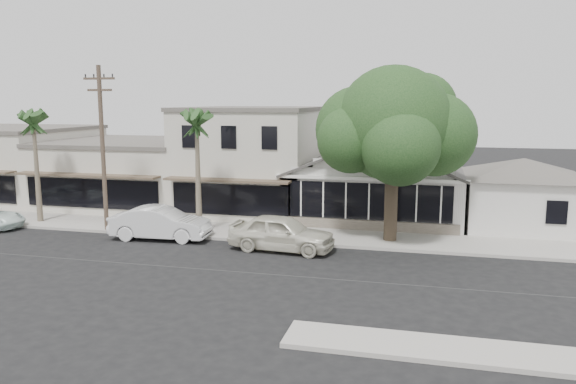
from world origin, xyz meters
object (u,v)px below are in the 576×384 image
(car_0, at_px, (282,233))
(shade_tree, at_px, (392,127))
(car_1, at_px, (160,223))
(utility_pole, at_px, (103,145))

(car_0, distance_m, shade_tree, 7.61)
(car_1, bearing_deg, car_0, -99.27)
(car_1, xyz_separation_m, shade_tree, (11.59, 2.39, 4.99))
(car_0, xyz_separation_m, car_1, (-6.68, 0.61, -0.02))
(car_1, height_order, shade_tree, shade_tree)
(car_0, bearing_deg, shade_tree, -53.38)
(utility_pole, xyz_separation_m, car_1, (3.63, -0.78, -3.94))
(utility_pole, distance_m, car_0, 11.12)
(utility_pole, relative_size, car_0, 1.76)
(utility_pole, height_order, car_1, utility_pole)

